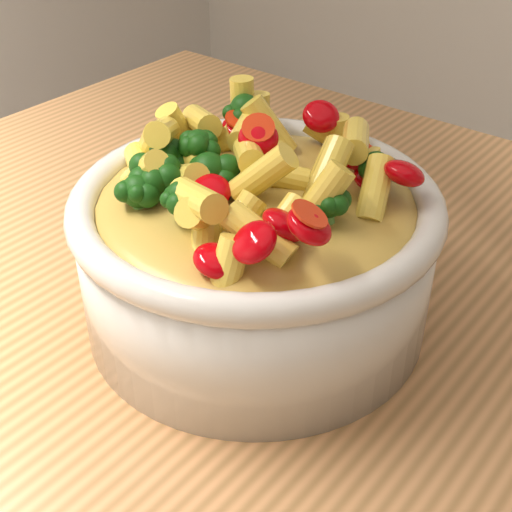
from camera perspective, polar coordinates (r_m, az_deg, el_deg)
The scene contains 3 objects.
table at distance 0.62m, azimuth 10.68°, elevation -14.47°, with size 1.20×0.80×0.90m.
serving_bowl at distance 0.53m, azimuth 0.00°, elevation 0.13°, with size 0.27×0.27×0.12m.
pasta_salad at distance 0.50m, azimuth 0.00°, elevation 6.99°, with size 0.21×0.21×0.05m.
Camera 1 is at (0.16, -0.38, 1.26)m, focal length 50.00 mm.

